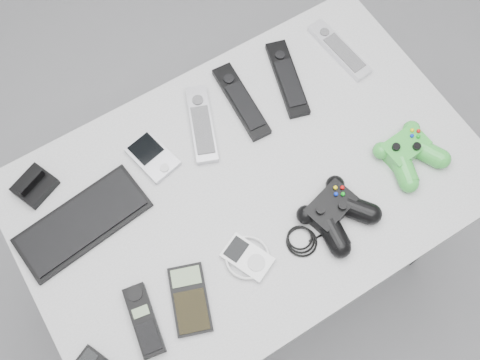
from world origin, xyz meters
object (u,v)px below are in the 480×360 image
desk (249,194)px  remote_black_a (241,101)px  pda_keyboard (83,222)px  remote_silver_b (339,49)px  cordless_handset (144,320)px  calculator (190,299)px  controller_green (409,152)px  pda (152,156)px  controller_black (336,212)px  remote_black_b (287,78)px  remote_silver_a (202,124)px  mp3_player (247,257)px

desk → remote_black_a: bearing=63.4°
desk → pda_keyboard: bearing=162.6°
pda_keyboard → remote_silver_b: (0.75, 0.08, 0.00)m
remote_black_a → cordless_handset: bearing=-138.9°
cordless_handset → desk: bearing=32.7°
remote_black_a → calculator: remote_black_a is taller
desk → pda_keyboard: size_ratio=3.59×
pda_keyboard → controller_green: size_ratio=1.91×
controller_green → remote_black_a: bearing=123.4°
controller_green → pda: bearing=144.2°
pda_keyboard → remote_silver_b: bearing=-0.8°
pda → controller_black: (0.28, -0.34, 0.02)m
remote_black_a → remote_black_b: remote_black_a is taller
remote_silver_a → pda_keyboard: bearing=-146.2°
pda → remote_black_b: bearing=-10.0°
calculator → pda: bearing=95.0°
mp3_player → controller_green: controller_green is taller
pda → pda_keyboard: bearing=-175.7°
pda_keyboard → remote_black_b: (0.60, 0.07, 0.00)m
pda_keyboard → controller_black: (0.49, -0.28, 0.02)m
controller_black → controller_green: 0.23m
desk → pda: size_ratio=8.99×
remote_silver_b → controller_green: bearing=-101.4°
pda → remote_silver_a: size_ratio=0.58×
pda_keyboard → calculator: 0.30m
remote_silver_a → calculator: 0.42m
remote_silver_b → controller_black: bearing=-131.9°
cordless_handset → remote_black_b: bearing=40.0°
pda_keyboard → cordless_handset: cordless_handset is taller
remote_silver_b → calculator: bearing=-156.2°
pda → remote_black_b: 0.39m
desk → calculator: bearing=-147.5°
pda → calculator: 0.35m
remote_black_b → cordless_handset: size_ratio=1.44×
remote_silver_b → mp3_player: bearing=-150.2°
pda_keyboard → controller_green: (0.72, -0.25, 0.02)m
controller_green → remote_silver_a: bearing=134.3°
mp3_player → remote_black_a: bearing=36.7°
remote_silver_a → cordless_handset: bearing=-113.0°
pda → remote_silver_b: size_ratio=0.60×
cordless_handset → controller_green: (0.70, 0.01, 0.01)m
mp3_player → desk: bearing=32.8°
mp3_player → pda: bearing=77.1°
remote_silver_a → controller_black: bearing=-46.7°
remote_black_b → remote_black_a: bearing=-165.3°
remote_black_b → mp3_player: 0.47m
remote_silver_a → desk: bearing=-62.9°
controller_black → remote_black_a: bearing=79.8°
pda → controller_green: 0.60m
remote_black_b → pda: bearing=-161.4°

